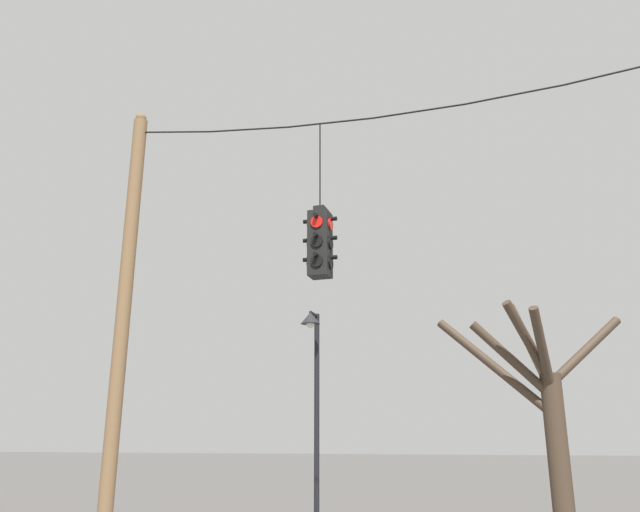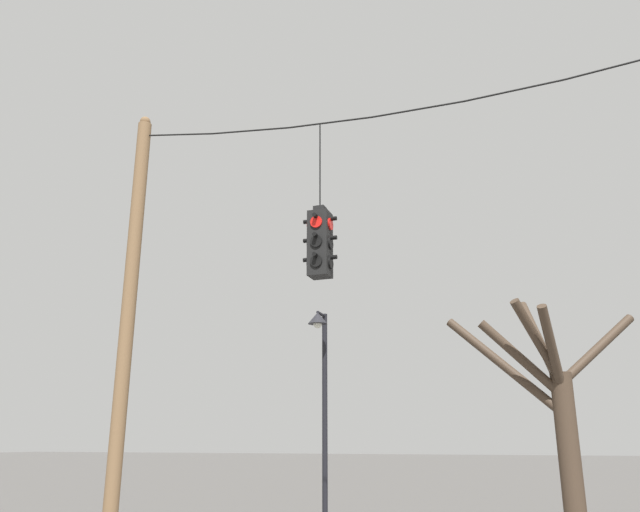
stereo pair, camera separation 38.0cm
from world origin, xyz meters
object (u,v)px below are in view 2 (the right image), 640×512
Objects in this scene: traffic_light_near_left_pole at (320,243)px; bare_tree at (555,406)px; street_lamp at (322,375)px; utility_pole_left at (127,325)px.

traffic_light_near_left_pole is 0.49× the size of bare_tree.
bare_tree is (3.44, 5.56, -2.41)m from traffic_light_near_left_pole.
bare_tree reaches higher than street_lamp.
traffic_light_near_left_pole is at bearing -121.74° from bare_tree.
traffic_light_near_left_pole reaches higher than street_lamp.
street_lamp is (-1.45, 4.19, -1.70)m from traffic_light_near_left_pole.
street_lamp is at bearing -164.36° from bare_tree.
traffic_light_near_left_pole is 0.55× the size of street_lamp.
utility_pole_left is 1.65× the size of street_lamp.
utility_pole_left is 9.10m from bare_tree.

